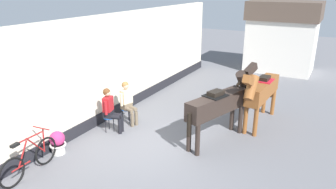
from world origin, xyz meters
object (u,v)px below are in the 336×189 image
saddled_horse_near (220,103)px  leaning_bicycle (30,160)px  saddled_horse_far (261,91)px  flower_planter_near (58,142)px  seated_visitor_far (127,101)px  seated_visitor_near (110,108)px

saddled_horse_near → leaning_bicycle: size_ratio=1.65×
saddled_horse_far → flower_planter_near: saddled_horse_far is taller
saddled_horse_near → flower_planter_near: 4.54m
saddled_horse_far → leaning_bicycle: size_ratio=1.71×
seated_visitor_far → saddled_horse_far: (3.75, 1.92, 0.38)m
saddled_horse_near → seated_visitor_far: bearing=-174.4°
seated_visitor_far → leaning_bicycle: seated_visitor_far is taller
seated_visitor_near → flower_planter_near: seated_visitor_near is taller
leaning_bicycle → saddled_horse_near: bearing=49.0°
saddled_horse_near → saddled_horse_far: bearing=65.0°
seated_visitor_near → flower_planter_near: size_ratio=2.17×
seated_visitor_far → saddled_horse_far: saddled_horse_far is taller
saddled_horse_near → flower_planter_near: saddled_horse_near is taller
flower_planter_near → saddled_horse_near: bearing=38.8°
seated_visitor_near → seated_visitor_far: bearing=83.6°
seated_visitor_near → saddled_horse_far: bearing=34.9°
seated_visitor_far → saddled_horse_near: bearing=5.6°
seated_visitor_far → saddled_horse_near: (2.99, 0.29, 0.38)m
seated_visitor_far → seated_visitor_near: bearing=-96.4°
flower_planter_near → seated_visitor_far: bearing=79.0°
seated_visitor_near → flower_planter_near: (-0.40, -1.74, -0.44)m
leaning_bicycle → saddled_horse_far: bearing=53.2°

